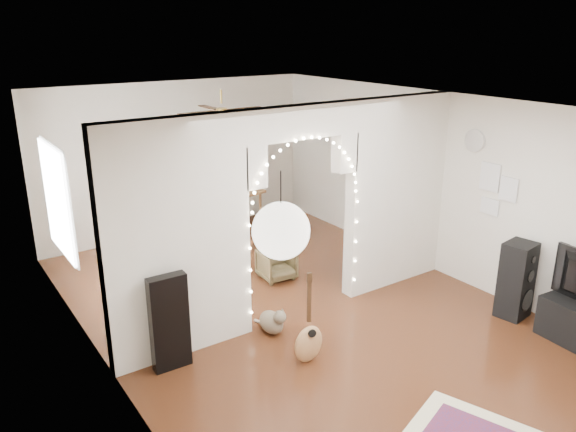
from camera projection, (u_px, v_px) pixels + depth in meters
floor at (300, 311)px, 7.42m from camera, size 7.50×7.50×0.00m
ceiling at (302, 105)px, 6.56m from camera, size 5.00×7.50×0.02m
wall_back at (177, 159)px, 9.92m from camera, size 5.00×0.02×2.70m
wall_left at (100, 258)px, 5.65m from camera, size 0.02×7.50×2.70m
wall_right at (437, 184)px, 8.33m from camera, size 0.02×7.50×2.70m
divider_wall at (301, 208)px, 6.97m from camera, size 5.00×0.20×2.70m
fairy_lights at (307, 201)px, 6.82m from camera, size 1.64×0.04×1.60m
window at (57, 200)px, 7.02m from camera, size 0.04×1.20×1.40m
wall_clock at (475, 140)px, 7.61m from camera, size 0.03×0.31×0.31m
picture_frames at (495, 190)px, 7.49m from camera, size 0.02×0.50×0.70m
paper_lantern at (281, 231)px, 3.81m from camera, size 0.40×0.40×0.40m
ceiling_fan at (222, 110)px, 8.22m from camera, size 1.10×1.10×0.30m
guitar_case at (169, 323)px, 6.03m from camera, size 0.42×0.15×1.10m
acoustic_guitar at (309, 330)px, 6.17m from camera, size 0.39×0.23×0.92m
tabby_cat at (272, 321)px, 6.83m from camera, size 0.29×0.58×0.38m
floor_speaker at (516, 280)px, 7.14m from camera, size 0.44×0.40×1.00m
bookcase at (192, 197)px, 9.71m from camera, size 1.55×0.83×1.55m
dining_table at (227, 196)px, 10.06m from camera, size 1.33×1.01×0.76m
flower_vase at (226, 187)px, 10.01m from camera, size 0.21×0.21×0.19m
dining_chair_left at (213, 228)px, 9.76m from camera, size 0.63×0.64×0.47m
dining_chair_right at (277, 264)px, 8.31m from camera, size 0.51×0.53×0.45m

